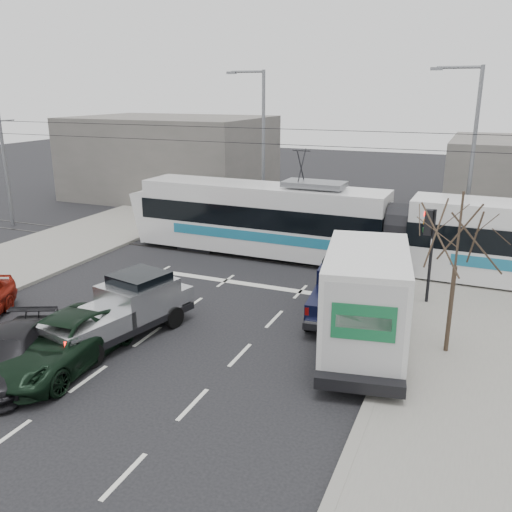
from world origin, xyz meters
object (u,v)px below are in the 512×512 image
at_px(street_lamp_far, 260,140).
at_px(green_car, 60,343).
at_px(traffic_signal, 429,236).
at_px(silver_pickup, 125,308).
at_px(dark_car, 9,355).
at_px(bare_tree, 458,237).
at_px(navy_pickup, 342,288).
at_px(tram, 397,232).
at_px(street_lamp_near, 469,152).
at_px(box_truck, 365,300).

height_order(street_lamp_far, green_car, street_lamp_far).
bearing_deg(traffic_signal, street_lamp_far, 138.28).
bearing_deg(silver_pickup, dark_car, -99.39).
xyz_separation_m(bare_tree, street_lamp_far, (-11.79, 13.50, 1.32)).
distance_m(silver_pickup, green_car, 2.55).
distance_m(street_lamp_far, navy_pickup, 14.62).
xyz_separation_m(tram, silver_pickup, (-7.24, -10.33, -0.86)).
relative_size(tram, dark_car, 5.76).
distance_m(tram, green_car, 15.03).
xyz_separation_m(green_car, dark_car, (-0.90, -1.07, -0.07)).
distance_m(street_lamp_far, silver_pickup, 16.77).
bearing_deg(bare_tree, street_lamp_far, 131.12).
relative_size(street_lamp_near, tram, 0.35).
height_order(tram, dark_car, tram).
distance_m(street_lamp_far, box_truck, 17.29).
xyz_separation_m(street_lamp_near, dark_car, (-11.17, -17.70, -4.47)).
bearing_deg(tram, dark_car, -120.89).
bearing_deg(navy_pickup, box_truck, -68.01).
xyz_separation_m(box_truck, dark_car, (-9.00, -5.55, -1.05)).
bearing_deg(traffic_signal, box_truck, -105.97).
bearing_deg(silver_pickup, box_truck, 27.56).
height_order(street_lamp_near, street_lamp_far, same).
height_order(street_lamp_far, box_truck, street_lamp_far).
bearing_deg(green_car, dark_car, -133.27).
bearing_deg(bare_tree, silver_pickup, -165.16).
bearing_deg(street_lamp_near, dark_car, -122.25).
height_order(street_lamp_near, dark_car, street_lamp_near).
height_order(silver_pickup, navy_pickup, navy_pickup).
distance_m(bare_tree, tram, 8.39).
height_order(traffic_signal, green_car, traffic_signal).
distance_m(bare_tree, box_truck, 3.30).
bearing_deg(dark_car, box_truck, 6.72).
bearing_deg(green_car, silver_pickup, 74.45).
xyz_separation_m(traffic_signal, navy_pickup, (-2.71, -2.05, -1.75)).
xyz_separation_m(bare_tree, green_car, (-10.56, -5.13, -3.07)).
bearing_deg(green_car, traffic_signal, 40.89).
distance_m(silver_pickup, box_truck, 7.85).
distance_m(silver_pickup, navy_pickup, 7.71).
relative_size(bare_tree, navy_pickup, 1.02).
bearing_deg(street_lamp_near, silver_pickup, -124.50).
xyz_separation_m(tram, green_car, (-7.78, -12.81, -1.13)).
distance_m(silver_pickup, dark_car, 3.85).
bearing_deg(tram, traffic_signal, -64.72).
bearing_deg(tram, silver_pickup, -123.88).
bearing_deg(traffic_signal, bare_tree, -74.24).
bearing_deg(box_truck, street_lamp_far, 113.16).
xyz_separation_m(traffic_signal, dark_car, (-10.33, -10.20, -2.09)).
distance_m(bare_tree, green_car, 12.13).
xyz_separation_m(silver_pickup, dark_car, (-1.44, -3.55, -0.34)).
height_order(bare_tree, silver_pickup, bare_tree).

